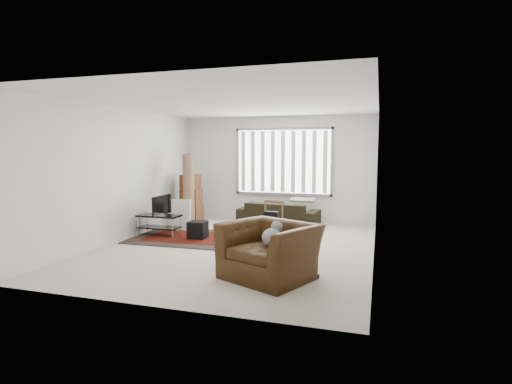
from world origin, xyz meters
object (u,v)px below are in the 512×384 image
Objects in this scene: moving_boxes at (191,200)px; armchair at (269,247)px; tv_stand at (159,221)px; sofa at (278,210)px; side_chair at (272,219)px.

armchair is (3.07, -3.68, -0.11)m from moving_boxes.
armchair is at bearing -34.18° from tv_stand.
sofa is 1.69m from side_chair.
moving_boxes reaches higher than armchair.
side_chair reaches higher than sofa.
side_chair is (2.43, 0.29, 0.12)m from tv_stand.
moving_boxes reaches higher than tv_stand.
moving_boxes reaches higher than side_chair.
tv_stand is 3.65m from armchair.
tv_stand is 2.45m from side_chair.
armchair reaches higher than side_chair.
armchair is (0.86, -4.01, 0.08)m from sofa.
moving_boxes is 4.79m from armchair.
tv_stand is 2.91m from sofa.
side_chair is (2.47, -1.34, -0.12)m from moving_boxes.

